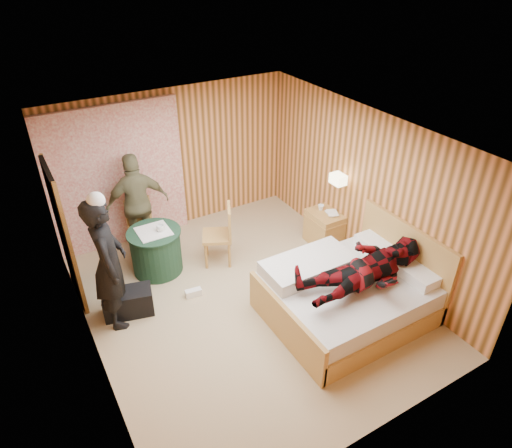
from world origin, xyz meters
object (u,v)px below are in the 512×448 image
man_at_table (138,204)px  chair_near (222,231)px  wall_lamp (338,179)px  round_table (156,251)px  bed (349,293)px  woman_standing (109,263)px  duffel_bag (128,302)px  man_on_bed (368,262)px  nightstand (324,228)px  chair_far (141,222)px

man_at_table → chair_near: bearing=139.5°
wall_lamp → round_table: wall_lamp is taller
bed → woman_standing: woman_standing is taller
duffel_bag → bed: bearing=-15.5°
wall_lamp → man_on_bed: (-0.77, -1.60, -0.29)m
nightstand → chair_near: size_ratio=0.62×
duffel_bag → woman_standing: bearing=-147.7°
nightstand → duffel_bag: bearing=-179.8°
chair_far → man_at_table: bearing=94.9°
woman_standing → man_at_table: size_ratio=1.10×
duffel_bag → man_on_bed: 3.31m
nightstand → bed: bearing=-116.2°
woman_standing → nightstand: bearing=-74.8°
man_at_table → nightstand: bearing=156.8°
nightstand → woman_standing: (-3.56, -0.06, 0.64)m
bed → nightstand: size_ratio=3.44×
nightstand → man_on_bed: size_ratio=0.35×
woman_standing → man_at_table: (0.84, 1.48, -0.09)m
chair_near → woman_standing: size_ratio=0.53×
bed → chair_far: (-1.95, 2.92, 0.20)m
wall_lamp → nightstand: size_ratio=0.42×
wall_lamp → chair_far: wall_lamp is taller
round_table → man_at_table: man_at_table is taller
woman_standing → man_at_table: woman_standing is taller
round_table → chair_near: size_ratio=0.82×
wall_lamp → man_at_table: size_ratio=0.15×
bed → wall_lamp: bearing=59.5°
man_at_table → man_on_bed: (1.99, -3.19, 0.15)m
chair_far → chair_near: bearing=-42.4°
chair_far → man_at_table: man_at_table is taller
chair_far → man_at_table: size_ratio=0.54×
bed → chair_near: 2.19m
bed → round_table: bearing=130.8°
duffel_bag → woman_standing: size_ratio=0.35×
round_table → man_at_table: (0.00, 0.69, 0.49)m
bed → chair_near: (-0.95, 1.96, 0.25)m
woman_standing → man_at_table: 1.70m
duffel_bag → chair_near: bearing=28.8°
wall_lamp → bed: size_ratio=0.12×
chair_far → woman_standing: 1.72m
bed → duffel_bag: size_ratio=3.24×
bed → man_at_table: (-1.96, 2.96, 0.53)m
bed → nightstand: bearing=63.8°
duffel_bag → woman_standing: woman_standing is taller
duffel_bag → man_at_table: bearing=78.7°
chair_far → chair_near: size_ratio=0.93×
nightstand → man_at_table: man_at_table is taller
duffel_bag → man_on_bed: bearing=-18.7°
bed → round_table: size_ratio=2.60×
nightstand → duffel_bag: size_ratio=0.94×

